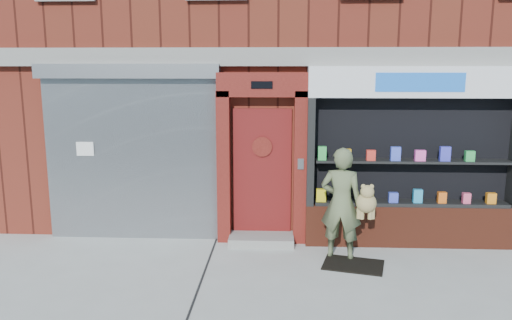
{
  "coord_description": "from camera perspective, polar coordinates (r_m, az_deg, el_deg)",
  "views": [
    {
      "loc": [
        -0.46,
        -6.44,
        2.98
      ],
      "look_at": [
        -0.81,
        1.0,
        1.59
      ],
      "focal_mm": 35.0,
      "sensor_mm": 36.0,
      "label": 1
    }
  ],
  "objects": [
    {
      "name": "shutter_bay",
      "position": [
        8.84,
        -14.05,
        2.02
      ],
      "size": [
        3.1,
        0.3,
        3.04
      ],
      "color": "gray",
      "rests_on": "ground"
    },
    {
      "name": "woman",
      "position": [
        7.93,
        9.94,
        -4.88
      ],
      "size": [
        0.9,
        0.57,
        1.77
      ],
      "color": "#586441",
      "rests_on": "ground"
    },
    {
      "name": "doormat",
      "position": [
        7.92,
        11.06,
        -11.67
      ],
      "size": [
        1.02,
        0.83,
        0.02
      ],
      "primitive_type": "cube",
      "rotation": [
        0.0,
        0.0,
        -0.25
      ],
      "color": "black",
      "rests_on": "ground"
    },
    {
      "name": "red_door_bay",
      "position": [
        8.45,
        0.69,
        0.16
      ],
      "size": [
        1.52,
        0.58,
        2.9
      ],
      "color": "#4E110D",
      "rests_on": "ground"
    },
    {
      "name": "pharmacy_bay",
      "position": [
        8.7,
        17.34,
        -0.59
      ],
      "size": [
        3.5,
        0.41,
        3.0
      ],
      "color": "maroon",
      "rests_on": "ground"
    },
    {
      "name": "ground",
      "position": [
        7.11,
        6.36,
        -14.29
      ],
      "size": [
        80.0,
        80.0,
        0.0
      ],
      "primitive_type": "plane",
      "color": "#9E9E99",
      "rests_on": "ground"
    },
    {
      "name": "building",
      "position": [
        12.49,
        4.96,
        15.19
      ],
      "size": [
        12.0,
        8.16,
        8.0
      ],
      "color": "#5F1F15",
      "rests_on": "ground"
    }
  ]
}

